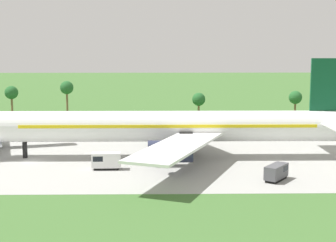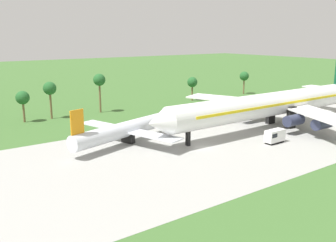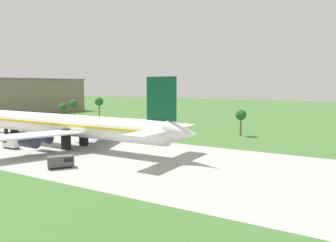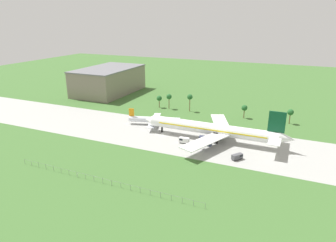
% 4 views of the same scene
% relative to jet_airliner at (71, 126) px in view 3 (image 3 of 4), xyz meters
% --- Properties ---
extents(ground_plane, '(600.00, 600.00, 0.00)m').
position_rel_jet_airliner_xyz_m(ground_plane, '(-27.02, -2.48, -5.98)').
color(ground_plane, '#3D662D').
extents(taxiway_strip, '(320.00, 44.00, 0.02)m').
position_rel_jet_airliner_xyz_m(taxiway_strip, '(-27.02, -2.48, -5.97)').
color(taxiway_strip, '#9E9E99').
rests_on(taxiway_strip, ground_plane).
extents(jet_airliner, '(76.82, 57.07, 18.87)m').
position_rel_jet_airliner_xyz_m(jet_airliner, '(0.00, 0.00, 0.00)').
color(jet_airliner, white).
rests_on(jet_airliner, ground_plane).
extents(regional_aircraft, '(29.53, 26.86, 9.43)m').
position_rel_jet_airliner_xyz_m(regional_aircraft, '(-38.18, 9.25, -2.87)').
color(regional_aircraft, silver).
rests_on(regional_aircraft, ground_plane).
extents(baggage_tug, '(4.99, 2.17, 2.94)m').
position_rel_jet_airliner_xyz_m(baggage_tug, '(-12.64, -9.42, -4.41)').
color(baggage_tug, black).
rests_on(baggage_tug, ground_plane).
extents(fuel_truck, '(4.67, 5.34, 2.53)m').
position_rel_jet_airliner_xyz_m(fuel_truck, '(15.34, -17.04, -4.62)').
color(fuel_truck, black).
rests_on(fuel_truck, ground_plane).
extents(terminal_building, '(36.72, 61.20, 20.63)m').
position_rel_jet_airliner_xyz_m(terminal_building, '(-107.79, 66.40, 4.35)').
color(terminal_building, slate).
rests_on(terminal_building, ground_plane).
extents(palm_tree_row, '(88.15, 3.60, 11.66)m').
position_rel_jet_airliner_xyz_m(palm_tree_row, '(-16.27, 42.76, 1.58)').
color(palm_tree_row, brown).
rests_on(palm_tree_row, ground_plane).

